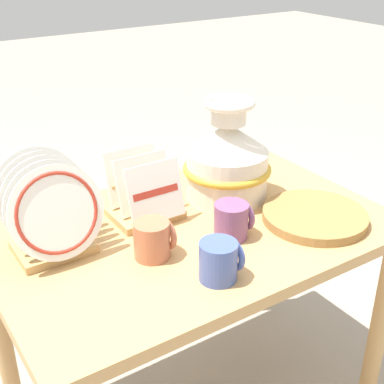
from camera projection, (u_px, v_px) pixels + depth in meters
display_table at (192, 257)px, 1.55m from camera, size 1.11×0.72×0.71m
ceramic_vase at (227, 158)px, 1.62m from camera, size 0.27×0.27×0.31m
dish_rack_round_plates at (50, 214)px, 1.34m from camera, size 0.24×0.21×0.26m
dish_rack_square_plates at (144, 199)px, 1.54m from camera, size 0.19×0.19×0.19m
wicker_charger_stack at (315, 216)px, 1.53m from camera, size 0.30×0.30×0.03m
mug_terracotta_glaze at (154, 239)px, 1.35m from camera, size 0.10×0.09×0.10m
mug_plum_glaze at (233, 220)px, 1.44m from camera, size 0.10×0.09×0.10m
mug_cobalt_glaze at (220, 260)px, 1.27m from camera, size 0.10×0.09×0.10m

